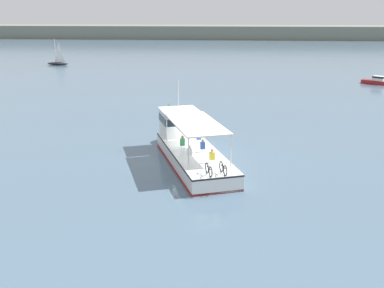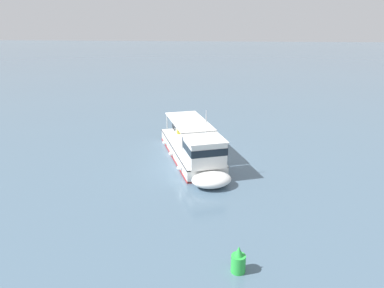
% 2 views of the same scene
% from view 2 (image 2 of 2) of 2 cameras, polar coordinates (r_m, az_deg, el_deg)
% --- Properties ---
extents(ground_plane, '(400.00, 400.00, 0.00)m').
position_cam_2_polar(ground_plane, '(29.59, 0.36, -3.42)').
color(ground_plane, slate).
extents(ferry_main, '(7.39, 12.98, 5.32)m').
position_cam_2_polar(ferry_main, '(29.56, 0.49, -1.33)').
color(ferry_main, white).
rests_on(ferry_main, ground).
extents(channel_buoy, '(0.70, 0.70, 1.40)m').
position_cam_2_polar(channel_buoy, '(17.81, 7.50, -18.30)').
color(channel_buoy, green).
rests_on(channel_buoy, ground).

